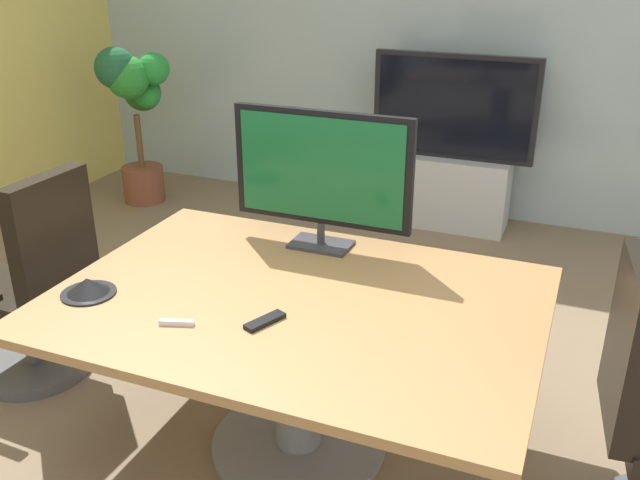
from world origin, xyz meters
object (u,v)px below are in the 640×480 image
potted_plant (135,102)px  office_chair_left (36,296)px  tv_monitor (322,172)px  conference_table (297,334)px  wall_display_unit (449,171)px  conference_phone (88,287)px  remote_control (265,321)px

potted_plant → office_chair_left: bearing=-65.4°
tv_monitor → conference_table: bearing=-79.0°
wall_display_unit → tv_monitor: bearing=-93.1°
office_chair_left → tv_monitor: (1.30, 0.50, 0.64)m
conference_table → potted_plant: size_ratio=1.49×
office_chair_left → wall_display_unit: size_ratio=0.83×
office_chair_left → conference_phone: (0.61, -0.30, 0.31)m
tv_monitor → remote_control: (0.07, -0.74, -0.35)m
wall_display_unit → remote_control: wall_display_unit is taller
tv_monitor → conference_phone: size_ratio=3.82×
remote_control → wall_display_unit: bearing=112.2°
potted_plant → remote_control: bearing=-46.6°
wall_display_unit → conference_phone: bearing=-104.8°
conference_phone → office_chair_left: bearing=153.7°
conference_table → conference_phone: size_ratio=8.75×
conference_table → tv_monitor: 0.74m
wall_display_unit → potted_plant: (-2.49, -0.44, 0.41)m
remote_control → conference_phone: bearing=-152.2°
tv_monitor → conference_phone: 1.11m
office_chair_left → remote_control: (1.37, -0.24, 0.29)m
conference_table → tv_monitor: (-0.10, 0.51, 0.53)m
tv_monitor → wall_display_unit: size_ratio=0.64×
tv_monitor → wall_display_unit: 2.37m
conference_phone → remote_control: (0.76, 0.06, -0.02)m
potted_plant → remote_control: potted_plant is taller
potted_plant → remote_control: 3.55m
conference_table → office_chair_left: bearing=179.4°
wall_display_unit → conference_phone: (-0.81, -3.08, 0.33)m
office_chair_left → potted_plant: bearing=-153.3°
potted_plant → conference_table: bearing=-43.6°
wall_display_unit → remote_control: size_ratio=7.71×
conference_table → wall_display_unit: (0.02, 2.79, -0.13)m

